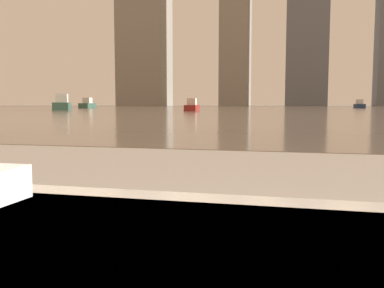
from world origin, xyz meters
The scene contains 6 objects.
harbor_water centered at (0.00, 62.00, 0.01)m, with size 180.00×110.00×0.01m.
harbor_boat_0 centered at (9.73, 69.23, 0.47)m, with size 1.35×3.54×1.31m.
harbor_boat_2 centered at (-24.32, 41.88, 0.63)m, with size 3.49×4.96×1.77m.
harbor_boat_4 centered at (-9.50, 40.88, 0.44)m, with size 1.47×3.38×1.23m.
harbor_boat_5 centered at (-30.10, 58.75, 0.56)m, with size 2.08×4.34×1.56m.
skyline_tower_1 centered at (-16.27, 118.00, 17.02)m, with size 7.60×9.69×34.04m.
Camera 1 is at (0.62, -0.09, 0.80)m, focal length 40.00 mm.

